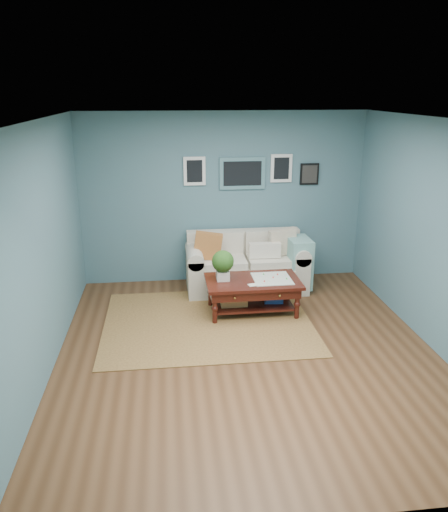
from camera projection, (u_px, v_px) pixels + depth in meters
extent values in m
plane|color=brown|center=(247.00, 352.00, 6.01)|extent=(5.00, 5.00, 0.00)
plane|color=white|center=(251.00, 120.00, 5.15)|extent=(5.00, 5.00, 0.00)
cube|color=slate|center=(224.00, 199.00, 7.93)|extent=(4.50, 0.02, 2.70)
cube|color=slate|center=(313.00, 359.00, 3.22)|extent=(4.50, 0.02, 2.70)
cube|color=slate|center=(42.00, 252.00, 5.33)|extent=(0.02, 5.00, 2.70)
cube|color=slate|center=(439.00, 238.00, 5.82)|extent=(0.02, 5.00, 2.70)
cube|color=slate|center=(242.00, 173.00, 7.81)|extent=(0.72, 0.03, 0.50)
cube|color=black|center=(243.00, 174.00, 7.79)|extent=(0.60, 0.01, 0.38)
cube|color=white|center=(195.00, 171.00, 7.71)|extent=(0.34, 0.03, 0.44)
cube|color=white|center=(281.00, 168.00, 7.86)|extent=(0.34, 0.03, 0.44)
cube|color=black|center=(309.00, 174.00, 7.94)|extent=(0.30, 0.03, 0.34)
cube|color=brown|center=(208.00, 322.00, 6.75)|extent=(2.77, 2.22, 0.01)
cube|color=silver|center=(246.00, 276.00, 7.85)|extent=(1.38, 0.85, 0.41)
cube|color=silver|center=(243.00, 244.00, 8.02)|extent=(1.80, 0.21, 0.47)
cube|color=silver|center=(195.00, 273.00, 7.73)|extent=(0.23, 0.85, 0.60)
cube|color=silver|center=(296.00, 269.00, 7.90)|extent=(0.23, 0.85, 0.60)
cylinder|color=silver|center=(194.00, 254.00, 7.63)|extent=(0.25, 0.85, 0.25)
cylinder|color=silver|center=(297.00, 251.00, 7.81)|extent=(0.25, 0.85, 0.25)
cube|color=silver|center=(223.00, 263.00, 7.67)|extent=(0.70, 0.54, 0.13)
cube|color=silver|center=(270.00, 261.00, 7.75)|extent=(0.70, 0.54, 0.13)
cube|color=silver|center=(221.00, 243.00, 7.85)|extent=(0.70, 0.12, 0.35)
cube|color=silver|center=(267.00, 241.00, 7.93)|extent=(0.70, 0.12, 0.35)
cube|color=#C65B1F|center=(208.00, 246.00, 7.56)|extent=(0.47, 0.17, 0.46)
cube|color=beige|center=(283.00, 242.00, 7.76)|extent=(0.46, 0.17, 0.45)
cube|color=beige|center=(265.00, 250.00, 7.64)|extent=(0.48, 0.12, 0.23)
cube|color=#85BEBB|center=(298.00, 262.00, 7.75)|extent=(0.33, 0.53, 0.78)
cube|color=black|center=(253.00, 281.00, 6.93)|extent=(1.31, 0.77, 0.04)
cube|color=black|center=(253.00, 287.00, 6.96)|extent=(1.22, 0.69, 0.13)
cube|color=black|center=(252.00, 304.00, 7.04)|extent=(1.11, 0.58, 0.03)
sphere|color=gold|center=(235.00, 298.00, 6.59)|extent=(0.03, 0.03, 0.03)
sphere|color=gold|center=(280.00, 296.00, 6.67)|extent=(0.03, 0.03, 0.03)
cylinder|color=black|center=(215.00, 308.00, 6.67)|extent=(0.07, 0.07, 0.45)
cylinder|color=black|center=(297.00, 304.00, 6.80)|extent=(0.07, 0.07, 0.45)
cylinder|color=black|center=(210.00, 291.00, 7.22)|extent=(0.07, 0.07, 0.45)
cylinder|color=black|center=(287.00, 288.00, 7.35)|extent=(0.07, 0.07, 0.45)
cube|color=silver|center=(223.00, 275.00, 6.91)|extent=(0.18, 0.18, 0.13)
sphere|color=#254C15|center=(223.00, 261.00, 6.84)|extent=(0.30, 0.30, 0.30)
cube|color=white|center=(272.00, 279.00, 6.96)|extent=(0.53, 0.53, 0.01)
cube|color=#A37147|center=(233.00, 297.00, 6.97)|extent=(0.37, 0.26, 0.22)
cube|color=#24448F|center=(273.00, 297.00, 7.07)|extent=(0.26, 0.20, 0.12)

